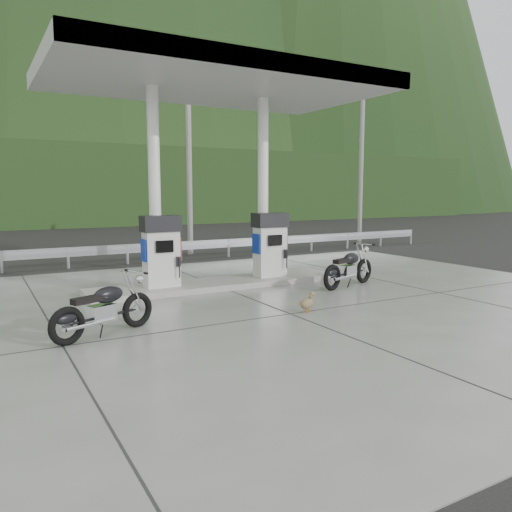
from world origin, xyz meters
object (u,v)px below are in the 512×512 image
motorcycle_left (104,309)px  gas_pump_right (270,245)px  motorcycle_right (349,268)px  duck (307,304)px  gas_pump_left (161,251)px

motorcycle_left → gas_pump_right: bearing=8.3°
gas_pump_right → motorcycle_right: bearing=-49.3°
motorcycle_left → duck: size_ratio=3.95×
motorcycle_left → motorcycle_right: (6.81, 1.48, 0.02)m
gas_pump_right → motorcycle_right: 2.31m
gas_pump_left → motorcycle_right: bearing=-20.0°
motorcycle_left → duck: (4.13, -0.38, -0.29)m
motorcycle_left → motorcycle_right: bearing=-10.2°
gas_pump_right → duck: size_ratio=3.58×
gas_pump_right → motorcycle_left: gas_pump_right is taller
motorcycle_right → gas_pump_left: bearing=143.2°
motorcycle_left → motorcycle_right: size_ratio=0.96×
gas_pump_right → motorcycle_left: bearing=-149.3°
motorcycle_right → motorcycle_left: bearing=175.5°
gas_pump_left → motorcycle_left: gas_pump_left is taller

